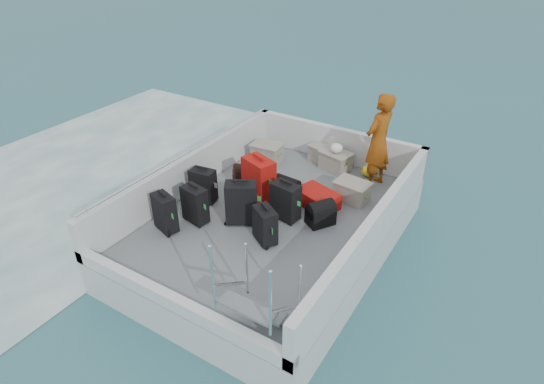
{
  "coord_description": "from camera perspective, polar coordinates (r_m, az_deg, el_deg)",
  "views": [
    {
      "loc": [
        3.29,
        -5.33,
        4.91
      ],
      "look_at": [
        -0.1,
        0.11,
        1.0
      ],
      "focal_mm": 30.0,
      "sensor_mm": 36.0,
      "label": 1
    }
  ],
  "objects": [
    {
      "name": "ground",
      "position": [
        7.96,
        0.15,
        -6.72
      ],
      "size": [
        160.0,
        160.0,
        0.0
      ],
      "primitive_type": "plane",
      "color": "#194B57",
      "rests_on": "ground"
    },
    {
      "name": "wake_foam",
      "position": [
        10.86,
        -21.94,
        2.05
      ],
      "size": [
        10.0,
        10.0,
        0.0
      ],
      "primitive_type": "plane",
      "color": "white",
      "rests_on": "ground"
    },
    {
      "name": "ferry_hull",
      "position": [
        7.78,
        0.15,
        -4.97
      ],
      "size": [
        3.6,
        5.0,
        0.6
      ],
      "primitive_type": "cube",
      "color": "silver",
      "rests_on": "ground"
    },
    {
      "name": "deck",
      "position": [
        7.6,
        0.16,
        -3.09
      ],
      "size": [
        3.3,
        4.7,
        0.02
      ],
      "primitive_type": "cube",
      "color": "slate",
      "rests_on": "ferry_hull"
    },
    {
      "name": "deck_fittings",
      "position": [
        7.01,
        1.19,
        -2.62
      ],
      "size": [
        3.6,
        5.0,
        0.9
      ],
      "color": "silver",
      "rests_on": "deck"
    },
    {
      "name": "suitcase_0",
      "position": [
        7.28,
        -13.28,
        -2.63
      ],
      "size": [
        0.46,
        0.34,
        0.63
      ],
      "primitive_type": "cube",
      "rotation": [
        0.0,
        0.0,
        -0.31
      ],
      "color": "black",
      "rests_on": "deck"
    },
    {
      "name": "suitcase_1",
      "position": [
        7.39,
        -9.64,
        -1.62
      ],
      "size": [
        0.46,
        0.31,
        0.63
      ],
      "primitive_type": "cube",
      "rotation": [
        0.0,
        0.0,
        -0.19
      ],
      "color": "black",
      "rests_on": "deck"
    },
    {
      "name": "suitcase_2",
      "position": [
        7.91,
        -8.62,
        0.76
      ],
      "size": [
        0.45,
        0.3,
        0.61
      ],
      "primitive_type": "cube",
      "rotation": [
        0.0,
        0.0,
        0.13
      ],
      "color": "black",
      "rests_on": "deck"
    },
    {
      "name": "suitcase_4",
      "position": [
        7.26,
        -3.89,
        -1.44
      ],
      "size": [
        0.57,
        0.51,
        0.73
      ],
      "primitive_type": "cube",
      "rotation": [
        0.0,
        0.0,
        0.56
      ],
      "color": "black",
      "rests_on": "deck"
    },
    {
      "name": "suitcase_5",
      "position": [
        7.85,
        -1.67,
        1.58
      ],
      "size": [
        0.64,
        0.51,
        0.77
      ],
      "primitive_type": "cube",
      "rotation": [
        0.0,
        0.0,
        -0.34
      ],
      "color": "#B80F0E",
      "rests_on": "deck"
    },
    {
      "name": "suitcase_6",
      "position": [
        6.87,
        -0.88,
        -4.24
      ],
      "size": [
        0.48,
        0.43,
        0.58
      ],
      "primitive_type": "cube",
      "rotation": [
        0.0,
        0.0,
        -0.57
      ],
      "color": "black",
      "rests_on": "deck"
    },
    {
      "name": "suitcase_7",
      "position": [
        7.36,
        1.7,
        -1.24
      ],
      "size": [
        0.5,
        0.33,
        0.65
      ],
      "primitive_type": "cube",
      "rotation": [
        0.0,
        0.0,
        -0.15
      ],
      "color": "black",
      "rests_on": "deck"
    },
    {
      "name": "suitcase_8",
      "position": [
        7.82,
        5.69,
        -0.84
      ],
      "size": [
        0.82,
        0.66,
        0.28
      ],
      "primitive_type": "cube",
      "rotation": [
        0.0,
        0.0,
        1.26
      ],
      "color": "#B80F0E",
      "rests_on": "deck"
    },
    {
      "name": "duffel_0",
      "position": [
        8.39,
        -3.0,
        1.84
      ],
      "size": [
        0.6,
        0.49,
        0.32
      ],
      "primitive_type": null,
      "rotation": [
        0.0,
        0.0,
        0.42
      ],
      "color": "black",
      "rests_on": "deck"
    },
    {
      "name": "duffel_1",
      "position": [
        7.99,
        1.85,
        0.23
      ],
      "size": [
        0.46,
        0.33,
        0.32
      ],
      "primitive_type": null,
      "rotation": [
        0.0,
        0.0,
        -0.08
      ],
      "color": "black",
      "rests_on": "deck"
    },
    {
      "name": "duffel_2",
      "position": [
        7.37,
        6.11,
        -2.9
      ],
      "size": [
        0.48,
        0.52,
        0.32
      ],
      "primitive_type": null,
      "rotation": [
        0.0,
        0.0,
        1.01
      ],
      "color": "black",
      "rests_on": "deck"
    },
    {
      "name": "crate_0",
      "position": [
        9.24,
        -0.64,
        4.9
      ],
      "size": [
        0.59,
        0.43,
        0.34
      ],
      "primitive_type": "cube",
      "rotation": [
        0.0,
        0.0,
        0.07
      ],
      "color": "gray",
      "rests_on": "deck"
    },
    {
      "name": "crate_1",
      "position": [
        9.25,
        6.5,
        4.67
      ],
      "size": [
        0.6,
        0.48,
        0.32
      ],
      "primitive_type": "cube",
      "rotation": [
        0.0,
        0.0,
        -0.23
      ],
      "color": "gray",
      "rests_on": "deck"
    },
    {
      "name": "crate_2",
      "position": [
        9.0,
        7.97,
        3.82
      ],
      "size": [
        0.64,
        0.51,
        0.34
      ],
      "primitive_type": "cube",
      "rotation": [
        0.0,
        0.0,
        -0.24
      ],
      "color": "gray",
      "rests_on": "deck"
    },
    {
      "name": "crate_3",
      "position": [
        8.03,
        10.0,
        -0.01
      ],
      "size": [
        0.59,
        0.44,
        0.34
      ],
      "primitive_type": "cube",
      "rotation": [
        0.0,
        0.0,
        -0.11
      ],
      "color": "gray",
      "rests_on": "deck"
    },
    {
      "name": "yellow_bag",
      "position": [
        8.89,
        12.04,
        2.6
      ],
      "size": [
        0.28,
        0.26,
        0.22
      ],
      "primitive_type": "ellipsoid",
      "color": "gold",
      "rests_on": "deck"
    },
    {
      "name": "white_bag",
      "position": [
        8.89,
        8.09,
        5.31
      ],
      "size": [
        0.24,
        0.24,
        0.18
      ],
      "primitive_type": "ellipsoid",
      "color": "white",
      "rests_on": "crate_2"
    },
    {
      "name": "passenger",
      "position": [
        8.28,
        13.18,
        6.2
      ],
      "size": [
        0.57,
        0.73,
        1.76
      ],
      "primitive_type": "imported",
      "rotation": [
        0.0,
        0.0,
        -1.82
      ],
      "color": "#C55C12",
      "rests_on": "deck"
    }
  ]
}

